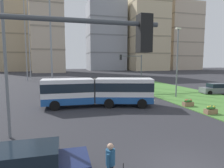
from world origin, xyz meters
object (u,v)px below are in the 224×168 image
object	(u,v)px
apartment_tower_west	(10,36)
apartment_tower_east	(182,37)
car_grey_wagon	(216,89)
flower_planter_2	(211,110)
streetlight_left	(5,58)
traffic_light_near_left	(22,102)
car_navy_sedan	(30,168)
articulated_bus	(98,91)
pedestrian_crossing	(110,162)
flower_planter_3	(188,103)
apartment_tower_centre	(106,37)
traffic_light_far_right	(134,66)
apartment_tower_eastcentre	(147,22)
car_silver_hatch	(55,89)
apartment_tower_westcentre	(48,19)
streetlight_median	(177,60)

from	to	relation	value
apartment_tower_west	apartment_tower_east	world-z (taller)	apartment_tower_east
car_grey_wagon	flower_planter_2	bearing A→B (deg)	-135.06
streetlight_left	traffic_light_near_left	bearing A→B (deg)	-74.98
car_navy_sedan	apartment_tower_west	bearing A→B (deg)	102.30
articulated_bus	pedestrian_crossing	world-z (taller)	articulated_bus
articulated_bus	car_grey_wagon	bearing A→B (deg)	10.42
flower_planter_3	apartment_tower_centre	world-z (taller)	apartment_tower_centre
car_grey_wagon	traffic_light_far_right	bearing A→B (deg)	154.50
streetlight_left	apartment_tower_eastcentre	xyz separation A→B (m)	(52.07, 91.41, 22.45)
traffic_light_far_right	apartment_tower_west	bearing A→B (deg)	112.76
flower_planter_2	apartment_tower_centre	world-z (taller)	apartment_tower_centre
car_silver_hatch	flower_planter_2	xyz separation A→B (m)	(13.86, -15.31, -0.33)
car_navy_sedan	pedestrian_crossing	distance (m)	3.07
car_navy_sedan	apartment_tower_eastcentre	xyz separation A→B (m)	(50.11, 96.95, 26.72)
articulated_bus	car_grey_wagon	distance (m)	18.98
traffic_light_near_left	apartment_tower_westcentre	distance (m)	94.61
traffic_light_far_right	apartment_tower_eastcentre	distance (m)	87.49
car_silver_hatch	apartment_tower_westcentre	bearing A→B (deg)	93.09
streetlight_median	traffic_light_near_left	bearing A→B (deg)	-130.26
flower_planter_2	apartment_tower_westcentre	distance (m)	87.25
flower_planter_3	traffic_light_near_left	distance (m)	19.69
car_silver_hatch	car_grey_wagon	xyz separation A→B (m)	(23.29, -5.89, 0.00)
articulated_bus	apartment_tower_westcentre	xyz separation A→B (m)	(-8.25, 75.99, 23.01)
articulated_bus	apartment_tower_east	size ratio (longest dim) A/B	0.29
articulated_bus	flower_planter_2	size ratio (longest dim) A/B	10.80
traffic_light_near_left	car_navy_sedan	bearing A→B (deg)	97.79
streetlight_left	flower_planter_2	bearing A→B (deg)	4.02
streetlight_left	streetlight_median	bearing A→B (deg)	27.49
car_silver_hatch	pedestrian_crossing	distance (m)	22.95
traffic_light_far_right	streetlight_left	size ratio (longest dim) A/B	0.64
pedestrian_crossing	streetlight_left	world-z (taller)	streetlight_left
car_grey_wagon	apartment_tower_centre	distance (m)	91.64
car_grey_wagon	flower_planter_3	xyz separation A→B (m)	(-9.44, -6.19, -0.33)
traffic_light_near_left	apartment_tower_west	bearing A→B (deg)	102.16
apartment_tower_westcentre	car_grey_wagon	bearing A→B (deg)	-69.67
pedestrian_crossing	apartment_tower_eastcentre	xyz separation A→B (m)	(47.16, 97.77, 26.47)
flower_planter_2	apartment_tower_eastcentre	distance (m)	100.78
flower_planter_2	streetlight_left	bearing A→B (deg)	-175.98
apartment_tower_westcentre	apartment_tower_eastcentre	distance (m)	53.92
car_grey_wagon	apartment_tower_west	xyz separation A→B (m)	(-47.25, 91.47, 17.63)
flower_planter_3	streetlight_median	xyz separation A→B (m)	(1.90, 5.10, 4.62)
flower_planter_2	apartment_tower_west	xyz separation A→B (m)	(-37.82, 100.89, 17.96)
car_silver_hatch	streetlight_left	distance (m)	17.18
pedestrian_crossing	apartment_tower_centre	bearing A→B (deg)	76.77
car_silver_hatch	flower_planter_2	distance (m)	20.65
articulated_bus	flower_planter_3	xyz separation A→B (m)	(9.20, -2.76, -1.23)
car_grey_wagon	car_silver_hatch	bearing A→B (deg)	165.81
car_silver_hatch	streetlight_median	bearing A→B (deg)	-23.90
streetlight_left	flower_planter_3	bearing A→B (deg)	15.01
traffic_light_far_right	streetlight_median	distance (m)	7.38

